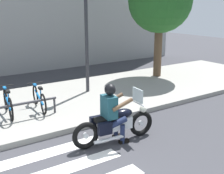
% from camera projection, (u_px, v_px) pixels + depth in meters
% --- Properties ---
extents(crosswalk_stripe_3, '(2.80, 0.40, 0.01)m').
position_uv_depth(crosswalk_stripe_3, '(57.00, 171.00, 5.65)').
color(crosswalk_stripe_3, white).
rests_on(crosswalk_stripe_3, ground).
extents(crosswalk_stripe_4, '(2.80, 0.40, 0.01)m').
position_uv_depth(crosswalk_stripe_4, '(42.00, 155.00, 6.29)').
color(crosswalk_stripe_4, white).
rests_on(crosswalk_stripe_4, ground).
extents(motorcycle, '(2.13, 0.70, 1.23)m').
position_uv_depth(motorcycle, '(115.00, 124.00, 6.78)').
color(motorcycle, black).
rests_on(motorcycle, ground).
extents(rider, '(0.66, 0.58, 1.44)m').
position_uv_depth(rider, '(112.00, 109.00, 6.65)').
color(rider, '#1E4C59').
rests_on(rider, ground).
extents(bicycle_5, '(0.48, 1.65, 0.78)m').
position_uv_depth(bicycle_5, '(8.00, 103.00, 8.07)').
color(bicycle_5, black).
rests_on(bicycle_5, sidewalk).
extents(bicycle_6, '(0.48, 1.61, 0.73)m').
position_uv_depth(bicycle_6, '(39.00, 98.00, 8.55)').
color(bicycle_6, black).
rests_on(bicycle_6, sidewalk).
extents(street_lamp, '(0.28, 0.28, 3.94)m').
position_uv_depth(street_lamp, '(86.00, 27.00, 9.80)').
color(street_lamp, '#2D2D33').
rests_on(street_lamp, ground).
extents(tree_near_rack, '(2.65, 2.65, 4.64)m').
position_uv_depth(tree_near_rack, '(160.00, 1.00, 11.84)').
color(tree_near_rack, brown).
rests_on(tree_near_rack, ground).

